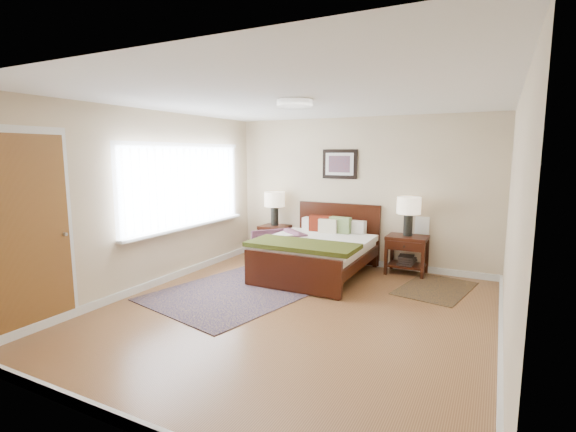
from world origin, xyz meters
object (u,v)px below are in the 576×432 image
object	(u,v)px
armchair	(278,251)
lamp_right	(409,208)
nightstand_left	(274,232)
nightstand_right	(407,251)
bed	(318,245)
lamp_left	(275,202)
rug_persian	(241,290)

from	to	relation	value
armchair	lamp_right	bearing A→B (deg)	58.51
nightstand_left	lamp_right	size ratio (longest dim) A/B	0.97
nightstand_right	bed	bearing A→B (deg)	-150.46
lamp_right	armchair	bearing A→B (deg)	-158.68
bed	nightstand_left	world-z (taller)	bed
lamp_left	rug_persian	world-z (taller)	lamp_left
bed	nightstand_left	xyz separation A→B (m)	(-1.16, 0.69, -0.01)
nightstand_left	nightstand_right	bearing A→B (deg)	0.17
lamp_left	lamp_right	size ratio (longest dim) A/B	1.00
lamp_left	lamp_right	world-z (taller)	lamp_right
lamp_left	rug_persian	size ratio (longest dim) A/B	0.25
bed	lamp_right	world-z (taller)	lamp_right
lamp_right	armchair	xyz separation A→B (m)	(-1.91, -0.75, -0.72)
nightstand_left	rug_persian	world-z (taller)	nightstand_left
nightstand_right	armchair	size ratio (longest dim) A/B	0.86
nightstand_right	armchair	xyz separation A→B (m)	(-1.91, -0.73, -0.05)
bed	rug_persian	world-z (taller)	bed
bed	nightstand_right	size ratio (longest dim) A/B	3.08
nightstand_right	nightstand_left	bearing A→B (deg)	-179.83
rug_persian	bed	bearing A→B (deg)	73.80
nightstand_right	armchair	world-z (taller)	armchair
lamp_left	armchair	xyz separation A→B (m)	(0.48, -0.75, -0.70)
bed	armchair	xyz separation A→B (m)	(-0.69, -0.04, -0.15)
armchair	rug_persian	size ratio (longest dim) A/B	0.29
nightstand_right	lamp_left	size ratio (longest dim) A/B	1.01
armchair	lamp_left	bearing A→B (deg)	159.87
nightstand_left	lamp_left	size ratio (longest dim) A/B	0.97
rug_persian	nightstand_right	bearing A→B (deg)	57.77
nightstand_right	lamp_left	bearing A→B (deg)	179.67
nightstand_left	lamp_right	xyz separation A→B (m)	(2.39, 0.02, 0.58)
rug_persian	nightstand_left	bearing A→B (deg)	117.80
lamp_left	lamp_right	xyz separation A→B (m)	(2.39, 0.00, 0.02)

